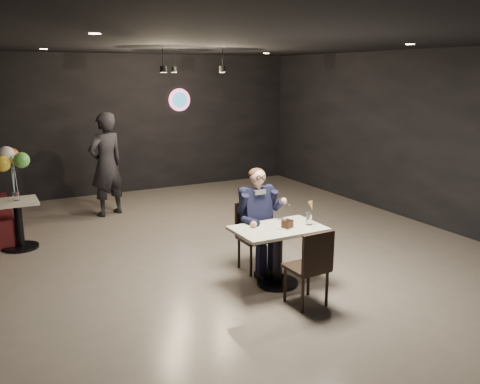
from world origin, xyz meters
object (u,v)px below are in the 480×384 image
chair_far (256,237)px  sundae_glass (309,218)px  side_table (19,225)px  passerby (106,164)px  main_table (278,256)px  seated_man (256,219)px  chair_near (306,266)px  balloon_vase (16,196)px

chair_far → sundae_glass: chair_far is taller
side_table → passerby: size_ratio=0.38×
main_table → seated_man: size_ratio=0.76×
sundae_glass → passerby: size_ratio=0.09×
chair_near → balloon_vase: (-2.74, 3.57, 0.36)m
sundae_glass → side_table: 4.39m
chair_far → chair_near: (0.00, -1.17, 0.00)m
seated_man → sundae_glass: (0.40, -0.63, 0.11)m
seated_man → sundae_glass: size_ratio=8.74×
seated_man → side_table: seated_man is taller
side_table → balloon_vase: bearing=0.0°
main_table → passerby: bearing=104.6°
chair_near → passerby: bearing=100.4°
seated_man → sundae_glass: seated_man is taller
chair_far → balloon_vase: chair_far is taller
passerby → chair_far: bearing=85.1°
chair_far → chair_near: 1.17m
chair_near → main_table: bearing=87.6°
balloon_vase → main_table: bearing=-47.2°
main_table → passerby: 4.39m
chair_near → balloon_vase: bearing=125.1°
chair_near → seated_man: (-0.00, 1.17, 0.26)m
main_table → chair_near: size_ratio=1.20×
chair_near → side_table: (-2.74, 3.57, -0.09)m
balloon_vase → sundae_glass: bearing=-44.0°
side_table → chair_near: bearing=-52.5°
seated_man → chair_far: bearing=0.0°
seated_man → sundae_glass: 0.75m
chair_far → side_table: size_ratio=1.26×
main_table → sundae_glass: size_ratio=6.67×
sundae_glass → balloon_vase: (-3.14, 3.04, -0.01)m
seated_man → side_table: bearing=138.7°
passerby → sundae_glass: bearing=87.6°
chair_near → chair_far: bearing=87.6°
chair_near → side_table: bearing=125.1°
main_table → balloon_vase: bearing=132.8°
chair_far → sundae_glass: 0.83m
main_table → balloon_vase: 4.06m
chair_far → chair_near: size_ratio=1.00×
seated_man → passerby: size_ratio=0.75×
main_table → sundae_glass: (0.40, -0.08, 0.46)m
sundae_glass → side_table: size_ratio=0.23×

